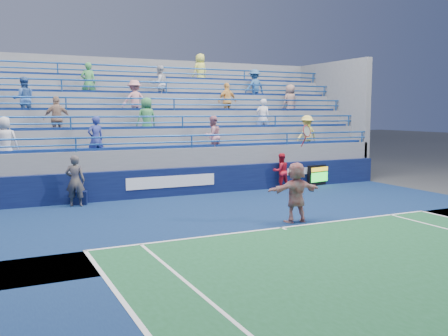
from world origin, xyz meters
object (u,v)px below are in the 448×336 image
line_judge (75,181)px  tennis_player (296,192)px  ball_girl (281,171)px  serve_speed_board (319,175)px  judge_chair (80,197)px

line_judge → tennis_player: bearing=156.4°
line_judge → ball_girl: size_ratio=1.18×
serve_speed_board → tennis_player: bearing=-131.5°
tennis_player → ball_girl: 6.55m
serve_speed_board → tennis_player: (-5.18, -5.86, 0.45)m
serve_speed_board → judge_chair: size_ratio=1.58×
serve_speed_board → line_judge: bearing=-177.7°
line_judge → ball_girl: (8.60, 0.34, -0.14)m
serve_speed_board → line_judge: size_ratio=0.74×
judge_chair → tennis_player: bearing=-47.7°
judge_chair → serve_speed_board: bearing=0.3°
line_judge → ball_girl: bearing=-156.7°
serve_speed_board → line_judge: line_judge is taller
tennis_player → line_judge: tennis_player is taller
judge_chair → line_judge: size_ratio=0.47×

